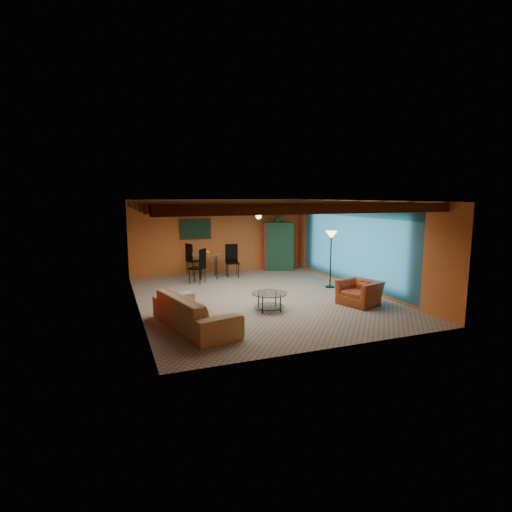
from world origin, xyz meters
name	(u,v)px	position (x,y,z in m)	size (l,w,h in m)	color
room	(257,213)	(0.00, 0.11, 2.36)	(6.52, 8.01, 2.71)	gray
sofa	(195,311)	(-2.22, -1.90, 0.36)	(2.50, 0.98, 0.73)	tan
armchair	(360,293)	(2.21, -1.63, 0.32)	(0.98, 0.86, 0.64)	maroon
coffee_table	(269,301)	(-0.21, -1.29, 0.23)	(0.89, 0.89, 0.46)	silver
dining_table	(208,262)	(-0.68, 3.09, 0.58)	(2.23, 2.23, 1.16)	silver
armoire	(277,247)	(2.20, 3.70, 0.89)	(1.01, 0.50, 1.78)	maroon
floor_lamp	(331,259)	(2.55, 0.38, 0.88)	(0.35, 0.35, 1.77)	black
ceiling_fan	(259,213)	(0.00, 0.00, 2.36)	(1.50, 1.50, 0.44)	#472614
painting	(195,229)	(-0.90, 3.96, 1.65)	(1.05, 0.03, 0.65)	black
potted_plant	(277,218)	(2.20, 3.70, 2.01)	(0.42, 0.36, 0.47)	#26661E
vase	(208,242)	(-0.68, 3.09, 1.25)	(0.17, 0.17, 0.18)	orange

